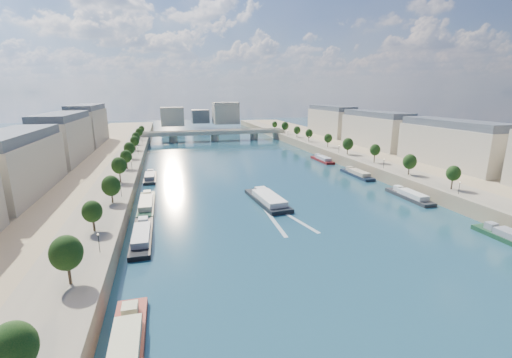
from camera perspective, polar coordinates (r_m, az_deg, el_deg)
ground at (r=150.20m, az=0.23°, el=-0.03°), size 700.00×700.00×0.00m
quay_left at (r=148.61m, az=-27.66°, el=-0.86°), size 44.00×520.00×5.00m
quay_right at (r=181.79m, az=22.72°, el=2.17°), size 44.00×520.00×5.00m
pave_left at (r=145.33m, az=-22.02°, el=0.47°), size 14.00×520.00×0.10m
pave_right at (r=172.63m, az=18.84°, el=2.80°), size 14.00×520.00×0.10m
trees_left at (r=145.94m, az=-21.35°, el=2.77°), size 4.80×268.80×8.26m
trees_right at (r=178.93m, az=16.68°, el=5.11°), size 4.80×268.80×8.26m
lamps_left at (r=134.51m, az=-20.71°, el=0.75°), size 0.36×200.36×4.28m
lamps_right at (r=173.86m, az=16.77°, el=3.95°), size 0.36×200.36×4.28m
buildings_left at (r=160.88m, az=-31.86°, el=4.75°), size 16.00×226.00×23.20m
buildings_right at (r=197.04m, az=24.03°, el=7.02°), size 16.00×226.00×23.20m
skyline at (r=363.07m, az=-8.52°, el=10.55°), size 79.00×42.00×22.00m
bridge at (r=273.67m, az=-6.88°, el=7.43°), size 112.00×12.00×8.15m
tour_barge at (r=118.50m, az=1.92°, el=-3.46°), size 9.92×27.67×3.74m
wake at (r=103.93m, az=4.58°, el=-6.67°), size 10.75×26.03×0.04m
moored_barges_left at (r=89.83m, az=-18.66°, el=-10.31°), size 5.00×157.28×3.60m
moored_barges_right at (r=132.46m, az=25.03°, el=-2.99°), size 5.00×166.14×3.60m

